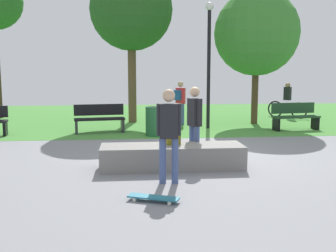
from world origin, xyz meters
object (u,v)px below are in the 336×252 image
object	(u,v)px
backpack_on_ledge	(173,137)
concrete_ledge	(172,157)
lamp_post	(209,53)
skater_performing_trick	(169,129)
skater_watching	(194,119)
trash_bin	(155,121)
skateboard_by_ledge	(153,197)
cyclist_on_bicycle	(287,103)
pedestrian_with_backpack	(180,99)
park_bench_near_lamppost	(99,118)
tree_broad_elm	(257,33)
park_bench_by_oak	(295,116)
tree_tall_oak	(131,10)

from	to	relation	value
backpack_on_ledge	concrete_ledge	bearing A→B (deg)	62.39
concrete_ledge	lamp_post	xyz separation A→B (m)	(1.85, 5.57, 2.35)
skater_performing_trick	concrete_ledge	bearing A→B (deg)	80.79
skater_watching	trash_bin	size ratio (longest dim) A/B	1.86
skateboard_by_ledge	cyclist_on_bicycle	xyz separation A→B (m)	(6.36, 10.51, 0.57)
lamp_post	cyclist_on_bicycle	xyz separation A→B (m)	(3.99, 2.84, -1.95)
pedestrian_with_backpack	skater_performing_trick	bearing A→B (deg)	-98.71
concrete_ledge	park_bench_near_lamppost	distance (m)	5.29
tree_broad_elm	skater_watching	bearing A→B (deg)	-118.20
park_bench_by_oak	cyclist_on_bicycle	world-z (taller)	cyclist_on_bicycle
tree_tall_oak	trash_bin	distance (m)	5.15
skater_performing_trick	trash_bin	xyz separation A→B (m)	(0.10, 5.26, -0.53)
skateboard_by_ledge	park_bench_near_lamppost	distance (m)	7.20
cyclist_on_bicycle	tree_broad_elm	bearing A→B (deg)	-138.66
concrete_ledge	skater_watching	size ratio (longest dim) A/B	1.77
park_bench_near_lamppost	cyclist_on_bicycle	bearing A→B (deg)	24.23
backpack_on_ledge	lamp_post	bearing A→B (deg)	-121.30
skater_watching	tree_tall_oak	world-z (taller)	tree_tall_oak
concrete_ledge	trash_bin	distance (m)	4.15
skater_watching	trash_bin	bearing A→B (deg)	99.55
skater_performing_trick	pedestrian_with_backpack	xyz separation A→B (m)	(1.19, 7.78, -0.01)
pedestrian_with_backpack	cyclist_on_bicycle	distance (m)	5.14
tree_tall_oak	concrete_ledge	bearing A→B (deg)	-84.39
backpack_on_ledge	lamp_post	xyz separation A→B (m)	(1.83, 5.48, 1.95)
concrete_ledge	park_bench_by_oak	xyz separation A→B (m)	(4.72, 4.94, 0.24)
concrete_ledge	skater_performing_trick	world-z (taller)	skater_performing_trick
tree_broad_elm	pedestrian_with_backpack	size ratio (longest dim) A/B	3.07
cyclist_on_bicycle	backpack_on_ledge	bearing A→B (deg)	-124.96
park_bench_by_oak	pedestrian_with_backpack	xyz separation A→B (m)	(-3.70, 1.73, 0.48)
skater_watching	pedestrian_with_backpack	bearing A→B (deg)	85.61
concrete_ledge	tree_tall_oak	size ratio (longest dim) A/B	0.50
skater_performing_trick	cyclist_on_bicycle	distance (m)	11.27
skater_performing_trick	lamp_post	world-z (taller)	lamp_post
trash_bin	park_bench_near_lamppost	bearing A→B (deg)	155.16
park_bench_by_oak	lamp_post	bearing A→B (deg)	167.55
concrete_ledge	park_bench_by_oak	distance (m)	6.83
trash_bin	pedestrian_with_backpack	world-z (taller)	pedestrian_with_backpack
tree_broad_elm	cyclist_on_bicycle	distance (m)	3.80
park_bench_near_lamppost	pedestrian_with_backpack	world-z (taller)	pedestrian_with_backpack
skateboard_by_ledge	park_bench_near_lamppost	xyz separation A→B (m)	(-1.31, 7.06, 0.42)
backpack_on_ledge	skater_performing_trick	xyz separation A→B (m)	(-0.21, -1.21, 0.34)
concrete_ledge	park_bench_near_lamppost	world-z (taller)	park_bench_near_lamppost
lamp_post	cyclist_on_bicycle	size ratio (longest dim) A/B	2.80
skater_performing_trick	park_bench_near_lamppost	world-z (taller)	skater_performing_trick
skateboard_by_ledge	skater_performing_trick	bearing A→B (deg)	71.27
skateboard_by_ledge	tree_tall_oak	distance (m)	10.51
skateboard_by_ledge	cyclist_on_bicycle	distance (m)	12.30
trash_bin	park_bench_by_oak	bearing A→B (deg)	9.34
park_bench_near_lamppost	pedestrian_with_backpack	xyz separation A→B (m)	(2.84, 1.71, 0.48)
tree_broad_elm	pedestrian_with_backpack	bearing A→B (deg)	179.81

